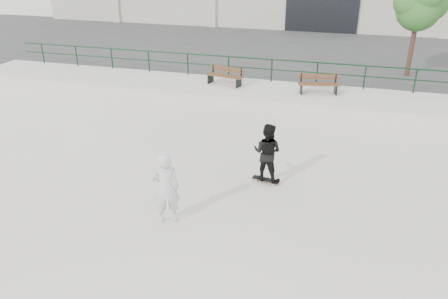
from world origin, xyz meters
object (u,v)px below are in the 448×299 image
(tree, at_px, (420,4))
(bench_left, at_px, (225,76))
(standing_skater, at_px, (267,152))
(bench_right, at_px, (319,84))
(seated_skater, at_px, (166,188))
(skateboard, at_px, (266,180))

(tree, bearing_deg, bench_left, -154.11)
(bench_left, xyz_separation_m, standing_skater, (3.31, -7.27, 0.05))
(bench_right, relative_size, tree, 0.41)
(bench_left, bearing_deg, seated_skater, -69.88)
(bench_left, relative_size, tree, 0.41)
(tree, relative_size, skateboard, 5.37)
(bench_right, distance_m, skateboard, 7.23)
(seated_skater, bearing_deg, bench_right, -132.17)
(bench_left, height_order, standing_skater, standing_skater)
(standing_skater, bearing_deg, bench_left, -55.78)
(bench_right, distance_m, standing_skater, 7.19)
(bench_left, xyz_separation_m, bench_right, (4.05, -0.12, 0.00))
(seated_skater, bearing_deg, skateboard, -153.66)
(bench_right, bearing_deg, skateboard, -107.92)
(bench_left, bearing_deg, bench_right, 10.33)
(tree, bearing_deg, bench_right, -134.07)
(bench_left, bearing_deg, skateboard, -53.49)
(bench_left, bearing_deg, standing_skater, -53.49)
(bench_left, relative_size, bench_right, 0.99)
(tree, bearing_deg, skateboard, -112.32)
(bench_right, relative_size, standing_skater, 1.05)
(tree, xyz_separation_m, seated_skater, (-6.46, -13.64, -2.82))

